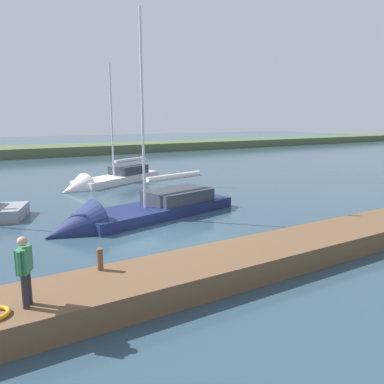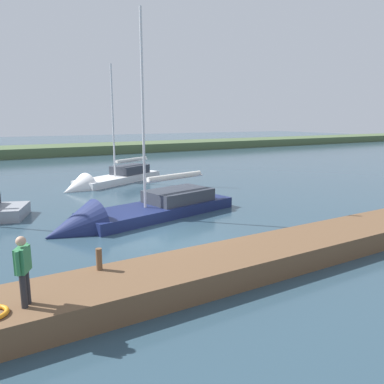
% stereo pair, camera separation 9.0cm
% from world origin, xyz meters
% --- Properties ---
extents(ground_plane, '(200.00, 200.00, 0.00)m').
position_xyz_m(ground_plane, '(0.00, 0.00, 0.00)').
color(ground_plane, '#2D4756').
extents(far_shoreline, '(180.00, 8.00, 2.40)m').
position_xyz_m(far_shoreline, '(0.00, -40.36, 0.00)').
color(far_shoreline, '#4C603D').
rests_on(far_shoreline, ground_plane).
extents(dock_pier, '(25.70, 2.27, 0.73)m').
position_xyz_m(dock_pier, '(0.00, 4.23, 0.36)').
color(dock_pier, brown).
rests_on(dock_pier, ground_plane).
extents(mooring_post_near, '(0.17, 0.17, 0.61)m').
position_xyz_m(mooring_post_near, '(3.85, 3.43, 1.03)').
color(mooring_post_near, brown).
rests_on(mooring_post_near, dock_pier).
extents(sailboat_mid_channel, '(8.97, 6.03, 9.79)m').
position_xyz_m(sailboat_mid_channel, '(-1.91, -13.75, 0.16)').
color(sailboat_mid_channel, white).
rests_on(sailboat_mid_channel, ground_plane).
extents(sailboat_near_dock, '(10.24, 4.59, 10.98)m').
position_xyz_m(sailboat_near_dock, '(0.26, -3.30, 0.17)').
color(sailboat_near_dock, navy).
rests_on(sailboat_near_dock, ground_plane).
extents(person_on_dock, '(0.39, 0.56, 1.61)m').
position_xyz_m(person_on_dock, '(5.85, 4.58, 1.64)').
color(person_on_dock, '#28282D').
rests_on(person_on_dock, dock_pier).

